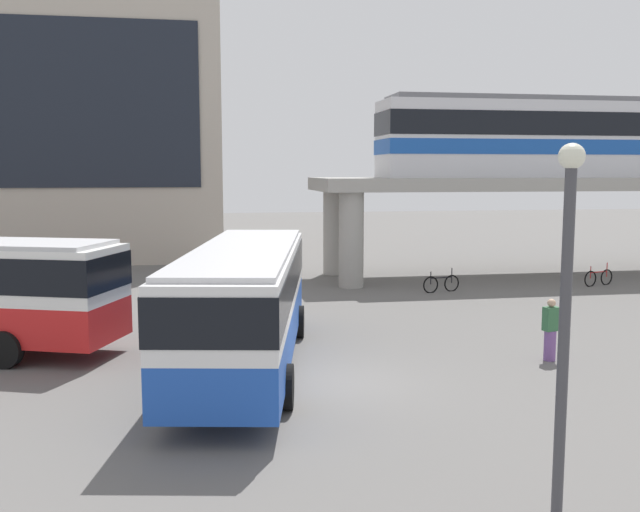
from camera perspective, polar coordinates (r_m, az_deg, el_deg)
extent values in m
plane|color=#605E5B|center=(27.04, -2.98, -4.06)|extent=(120.00, 120.00, 0.00)
cube|color=#B2A899|center=(47.81, -22.80, 9.69)|extent=(23.64, 14.73, 15.77)
cube|color=#9E9B93|center=(38.01, 22.56, 5.47)|extent=(29.74, 5.57, 0.60)
cylinder|color=#9E9B93|center=(31.03, 2.55, 1.31)|extent=(1.10, 1.10, 4.22)
cylinder|color=#9E9B93|center=(34.90, 1.16, 1.94)|extent=(1.10, 1.10, 4.22)
cube|color=silver|center=(37.45, 21.26, 8.73)|extent=(21.34, 2.90, 3.60)
cube|color=#194CA5|center=(37.44, 21.24, 8.18)|extent=(21.40, 2.96, 0.70)
cube|color=black|center=(37.49, 21.31, 9.83)|extent=(21.40, 2.96, 1.10)
cube|color=slate|center=(37.58, 21.39, 11.65)|extent=(20.49, 2.61, 0.24)
cube|color=#1E4CB2|center=(18.42, -6.06, -5.98)|extent=(4.45, 11.27, 1.10)
cube|color=silver|center=(18.18, -6.11, -1.98)|extent=(4.45, 11.27, 1.50)
cube|color=black|center=(18.17, -6.12, -1.75)|extent=(4.50, 11.32, 0.96)
cube|color=silver|center=(18.07, -6.15, 0.56)|extent=(4.23, 10.71, 0.12)
cylinder|color=black|center=(22.12, -8.21, -5.29)|extent=(0.46, 1.03, 1.00)
cylinder|color=black|center=(21.87, -1.70, -5.35)|extent=(0.46, 1.03, 1.00)
cylinder|color=black|center=(15.84, -11.93, -10.32)|extent=(0.46, 1.03, 1.00)
cylinder|color=black|center=(15.50, -2.71, -10.56)|extent=(0.46, 1.03, 1.00)
cylinder|color=black|center=(20.30, -24.27, -6.95)|extent=(1.04, 0.61, 1.00)
cylinder|color=black|center=(22.34, -20.62, -5.54)|extent=(1.04, 0.61, 1.00)
torus|color=black|center=(34.46, 22.26, -1.61)|extent=(0.72, 0.29, 0.74)
torus|color=black|center=(33.66, 21.11, -1.75)|extent=(0.72, 0.29, 0.74)
cylinder|color=#B21E1E|center=(34.02, 21.71, -1.21)|extent=(1.01, 0.38, 0.05)
cylinder|color=#B21E1E|center=(33.62, 21.13, -1.24)|extent=(0.04, 0.04, 0.55)
cylinder|color=#B21E1E|center=(34.41, 22.28, -1.03)|extent=(0.04, 0.04, 0.65)
torus|color=black|center=(30.71, 10.64, -2.20)|extent=(0.73, 0.23, 0.74)
torus|color=black|center=(30.14, 8.98, -2.33)|extent=(0.73, 0.23, 0.74)
cylinder|color=black|center=(30.38, 9.83, -1.74)|extent=(1.03, 0.29, 0.05)
cylinder|color=black|center=(30.10, 8.99, -1.77)|extent=(0.04, 0.04, 0.55)
cylinder|color=black|center=(30.65, 10.66, -1.55)|extent=(0.04, 0.04, 0.65)
cylinder|color=#724C8C|center=(20.30, 18.17, -6.92)|extent=(0.32, 0.32, 0.83)
cube|color=#33663F|center=(20.14, 18.25, -4.87)|extent=(0.44, 0.34, 0.66)
sphere|color=tan|center=(20.06, 18.30, -3.64)|extent=(0.22, 0.22, 0.22)
cylinder|color=#3F3F44|center=(10.46, 19.15, -7.60)|extent=(0.16, 0.16, 5.20)
sphere|color=silver|center=(10.14, 19.78, 7.64)|extent=(0.36, 0.36, 0.36)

